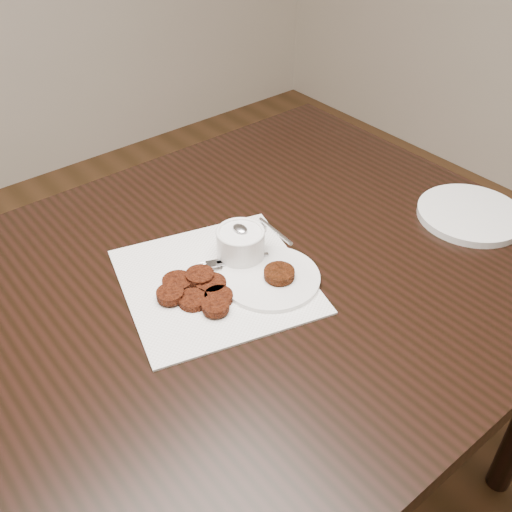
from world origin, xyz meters
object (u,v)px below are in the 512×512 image
at_px(sauce_ramekin, 240,231).
at_px(table, 196,434).
at_px(napkin, 216,281).
at_px(plate_with_patty, 270,276).
at_px(plate_empty, 470,214).

bearing_deg(sauce_ramekin, table, -165.92).
height_order(napkin, plate_with_patty, plate_with_patty).
xyz_separation_m(table, plate_with_patty, (0.16, -0.04, 0.39)).
height_order(napkin, sauce_ramekin, sauce_ramekin).
distance_m(sauce_ramekin, plate_with_patty, 0.10).
distance_m(napkin, sauce_ramekin, 0.10).
xyz_separation_m(napkin, plate_with_patty, (0.08, -0.06, 0.01)).
height_order(sauce_ramekin, plate_empty, sauce_ramekin).
xyz_separation_m(plate_with_patty, plate_empty, (0.46, -0.11, -0.01)).
xyz_separation_m(napkin, plate_empty, (0.54, -0.17, 0.01)).
bearing_deg(plate_with_patty, sauce_ramekin, 91.44).
bearing_deg(sauce_ramekin, napkin, -163.62).
relative_size(sauce_ramekin, plate_empty, 0.58).
xyz_separation_m(sauce_ramekin, plate_empty, (0.46, -0.19, -0.06)).
distance_m(napkin, plate_with_patty, 0.10).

